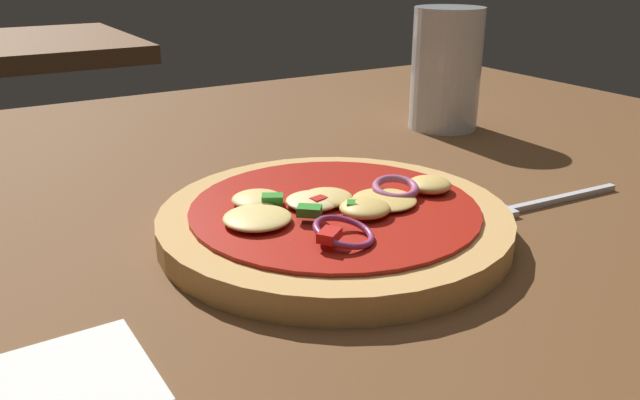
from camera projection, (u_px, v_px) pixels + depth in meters
name	position (u px, v px, depth m)	size (l,w,h in m)	color
dining_table	(380.00, 241.00, 0.51)	(1.12, 1.08, 0.04)	brown
pizza	(334.00, 219.00, 0.46)	(0.25, 0.25, 0.04)	tan
fork	(533.00, 205.00, 0.52)	(0.17, 0.02, 0.01)	silver
beer_glass	(446.00, 74.00, 0.73)	(0.08, 0.08, 0.13)	silver
napkin	(41.00, 392.00, 0.30)	(0.10, 0.08, 0.00)	white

